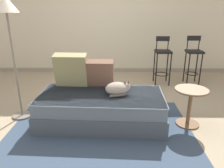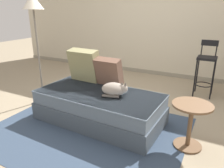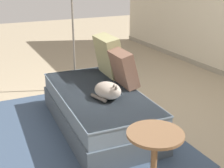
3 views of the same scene
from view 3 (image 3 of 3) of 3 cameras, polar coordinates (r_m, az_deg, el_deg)
ground_plane at (r=3.77m, az=3.14°, el=-6.39°), size 16.00×16.00×0.00m
area_rug at (r=3.52m, az=-7.02°, el=-8.51°), size 2.44×1.96×0.01m
couch at (r=3.52m, az=-2.54°, el=-4.51°), size 1.78×0.93×0.42m
throw_pillow_corner at (r=3.89m, az=-0.61°, el=5.22°), size 0.49×0.28×0.51m
throw_pillow_middle at (r=3.52m, az=2.13°, el=2.87°), size 0.41×0.26×0.42m
cat at (r=3.22m, az=-0.68°, el=-1.23°), size 0.38×0.32×0.20m
side_table at (r=2.49m, az=7.73°, el=-12.54°), size 0.44×0.44×0.53m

